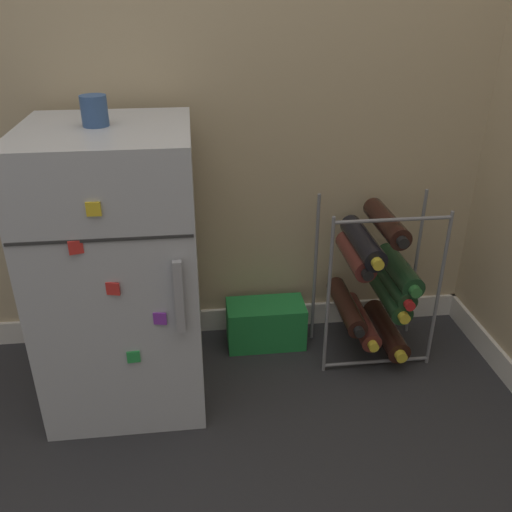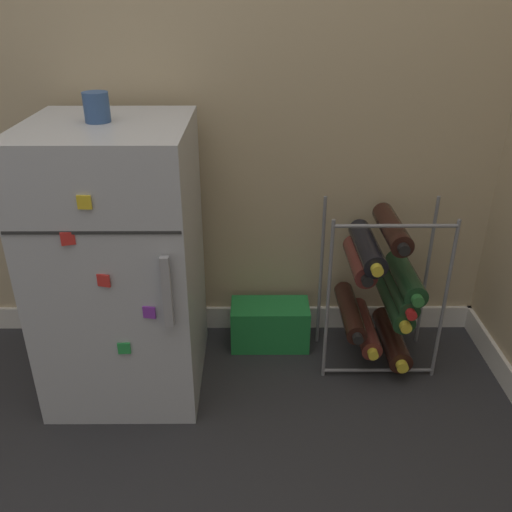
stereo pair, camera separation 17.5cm
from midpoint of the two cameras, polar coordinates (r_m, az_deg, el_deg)
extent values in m
plane|color=#28282B|center=(1.67, 0.58, -20.55)|extent=(14.00, 14.00, 0.00)
cube|color=silver|center=(2.16, -1.69, -6.47)|extent=(6.59, 0.01, 0.09)
cube|color=#B7BABF|center=(1.73, -16.91, -1.50)|extent=(0.47, 0.48, 0.88)
cube|color=#2D2D2D|center=(1.43, -19.47, 1.50)|extent=(0.46, 0.00, 0.01)
cube|color=#9E9EA3|center=(1.46, -11.52, -4.39)|extent=(0.02, 0.02, 0.21)
cube|color=purple|center=(1.52, -13.37, -6.54)|extent=(0.04, 0.01, 0.04)
cube|color=green|center=(1.60, -15.90, -10.30)|extent=(0.04, 0.01, 0.04)
cube|color=red|center=(1.48, -18.13, -3.39)|extent=(0.04, 0.01, 0.04)
cube|color=red|center=(1.45, -21.78, 0.77)|extent=(0.04, 0.02, 0.04)
cube|color=yellow|center=(1.40, -20.23, 4.58)|extent=(0.04, 0.01, 0.04)
cylinder|color=slate|center=(1.80, 4.87, -4.61)|extent=(0.01, 0.01, 0.59)
cylinder|color=slate|center=(1.91, 16.22, -3.75)|extent=(0.01, 0.01, 0.59)
cylinder|color=slate|center=(1.97, 3.74, -1.58)|extent=(0.01, 0.01, 0.59)
cylinder|color=slate|center=(2.07, 14.20, -0.95)|extent=(0.01, 0.01, 0.59)
cylinder|color=slate|center=(2.00, 10.05, -10.98)|extent=(0.38, 0.01, 0.01)
cylinder|color=slate|center=(1.72, 11.48, 3.69)|extent=(0.38, 0.01, 0.01)
cylinder|color=black|center=(2.05, 11.12, -7.72)|extent=(0.08, 0.30, 0.08)
cylinder|color=gold|center=(1.93, 12.51, -10.36)|extent=(0.04, 0.02, 0.04)
cylinder|color=#56231E|center=(2.00, 8.44, -6.82)|extent=(0.07, 0.29, 0.07)
cylinder|color=gold|center=(1.88, 9.63, -9.43)|extent=(0.03, 0.02, 0.03)
cylinder|color=black|center=(1.95, 6.94, -5.31)|extent=(0.07, 0.30, 0.07)
cylinder|color=black|center=(1.82, 8.10, -8.01)|extent=(0.03, 0.02, 0.03)
cylinder|color=#19381E|center=(1.97, 11.35, -4.05)|extent=(0.08, 0.28, 0.08)
cylinder|color=gold|center=(1.85, 12.74, -6.45)|extent=(0.04, 0.02, 0.04)
cylinder|color=#19381E|center=(1.95, 11.80, -2.79)|extent=(0.07, 0.29, 0.07)
cylinder|color=red|center=(1.83, 13.25, -5.14)|extent=(0.03, 0.02, 0.03)
cylinder|color=#19381E|center=(1.93, 12.36, -1.50)|extent=(0.08, 0.28, 0.08)
cylinder|color=#2D7033|center=(1.81, 13.82, -3.73)|extent=(0.04, 0.02, 0.04)
cylinder|color=#56231E|center=(1.86, 7.78, -0.01)|extent=(0.07, 0.25, 0.07)
cylinder|color=black|center=(1.74, 8.86, -2.04)|extent=(0.04, 0.02, 0.04)
cylinder|color=black|center=(1.84, 8.51, 1.41)|extent=(0.08, 0.30, 0.08)
cylinder|color=gold|center=(1.70, 9.86, -0.90)|extent=(0.04, 0.02, 0.04)
cylinder|color=black|center=(1.84, 10.93, 3.40)|extent=(0.07, 0.29, 0.07)
cylinder|color=black|center=(1.70, 12.40, 1.35)|extent=(0.03, 0.02, 0.03)
cube|color=#1E7F38|center=(2.05, -1.35, -7.22)|extent=(0.29, 0.15, 0.17)
cylinder|color=#335184|center=(1.59, -19.80, 14.15)|extent=(0.07, 0.07, 0.08)
camera|label=1|loc=(0.09, -92.86, -1.43)|focal=38.00mm
camera|label=2|loc=(0.09, 87.14, 1.43)|focal=38.00mm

